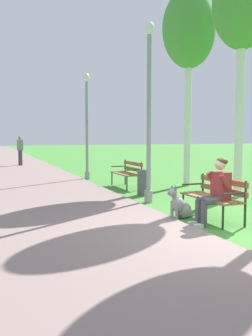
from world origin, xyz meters
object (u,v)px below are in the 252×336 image
(pedestrian_distant, at_px, (20,151))
(litter_bin, at_px, (144,183))
(park_bench_near, at_px, (214,194))
(birch_tree_second, at_px, (242,9))
(person_seated_on_near_bench, at_px, (216,189))
(dog_grey, at_px, (180,206))
(lamp_post_near, at_px, (149,111))
(park_bench_mid, at_px, (128,172))
(lamp_post_mid, at_px, (87,125))
(birch_tree_third, at_px, (189,32))

(pedestrian_distant, bearing_deg, litter_bin, -78.76)
(park_bench_near, distance_m, birch_tree_second, 5.37)
(person_seated_on_near_bench, distance_m, litter_bin, 3.60)
(dog_grey, bearing_deg, park_bench_near, -28.21)
(park_bench_near, height_order, litter_bin, park_bench_near)
(dog_grey, xyz_separation_m, litter_bin, (0.51, 2.94, 0.09))
(person_seated_on_near_bench, relative_size, litter_bin, 1.79)
(park_bench_near, height_order, dog_grey, park_bench_near)
(pedestrian_distant, bearing_deg, lamp_post_near, -81.21)
(park_bench_mid, bearing_deg, park_bench_near, -90.97)
(lamp_post_near, xyz_separation_m, birch_tree_second, (2.60, -0.11, 2.69))
(park_bench_near, bearing_deg, person_seated_on_near_bench, -122.05)
(park_bench_near, relative_size, lamp_post_near, 0.34)
(lamp_post_mid, bearing_deg, dog_grey, -90.22)
(park_bench_mid, xyz_separation_m, litter_bin, (-0.15, -1.61, -0.16))
(lamp_post_near, xyz_separation_m, birch_tree_third, (2.50, 2.36, 2.74))
(lamp_post_mid, bearing_deg, park_bench_near, -85.71)
(park_bench_mid, relative_size, pedestrian_distant, 0.91)
(lamp_post_mid, distance_m, birch_tree_second, 6.69)
(park_bench_mid, height_order, litter_bin, park_bench_mid)
(person_seated_on_near_bench, xyz_separation_m, birch_tree_third, (2.29, 4.87, 4.32))
(birch_tree_third, bearing_deg, park_bench_near, -114.62)
(park_bench_mid, distance_m, pedestrian_distant, 10.23)
(park_bench_mid, xyz_separation_m, birch_tree_third, (2.00, -0.32, 4.49))
(park_bench_mid, distance_m, dog_grey, 4.60)
(person_seated_on_near_bench, xyz_separation_m, dog_grey, (-0.38, 0.65, -0.42))
(dog_grey, relative_size, birch_tree_second, 0.13)
(person_seated_on_near_bench, bearing_deg, lamp_post_near, 94.74)
(birch_tree_second, distance_m, litter_bin, 5.26)
(park_bench_mid, relative_size, lamp_post_near, 0.34)
(dog_grey, relative_size, lamp_post_near, 0.18)
(person_seated_on_near_bench, height_order, lamp_post_near, lamp_post_near)
(person_seated_on_near_bench, height_order, pedestrian_distant, pedestrian_distant)
(dog_grey, relative_size, lamp_post_mid, 0.20)
(park_bench_mid, height_order, person_seated_on_near_bench, person_seated_on_near_bench)
(person_seated_on_near_bench, height_order, birch_tree_third, birch_tree_third)
(park_bench_mid, bearing_deg, lamp_post_near, -100.54)
(park_bench_mid, xyz_separation_m, pedestrian_distant, (-2.45, 9.93, 0.33))
(lamp_post_near, height_order, lamp_post_mid, lamp_post_near)
(lamp_post_near, bearing_deg, park_bench_mid, 79.46)
(lamp_post_near, height_order, pedestrian_distant, lamp_post_near)
(dog_grey, bearing_deg, litter_bin, 80.05)
(dog_grey, distance_m, litter_bin, 2.98)
(lamp_post_near, bearing_deg, person_seated_on_near_bench, -85.26)
(birch_tree_second, relative_size, litter_bin, 8.87)
(person_seated_on_near_bench, distance_m, birch_tree_third, 6.90)
(dog_grey, height_order, pedestrian_distant, pedestrian_distant)
(birch_tree_second, bearing_deg, person_seated_on_near_bench, -134.97)
(park_bench_near, xyz_separation_m, person_seated_on_near_bench, (-0.21, -0.33, 0.17))
(lamp_post_mid, xyz_separation_m, birch_tree_second, (2.75, -5.37, 2.89))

